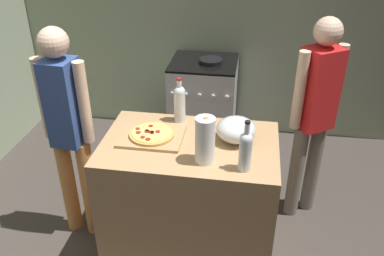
{
  "coord_description": "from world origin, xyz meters",
  "views": [
    {
      "loc": [
        0.53,
        -1.43,
        2.25
      ],
      "look_at": [
        0.18,
        0.8,
        0.96
      ],
      "focal_mm": 37.62,
      "sensor_mm": 36.0,
      "label": 1
    }
  ],
  "objects_px": {
    "paper_towel_roll": "(205,140)",
    "wine_bottle_dark": "(180,102)",
    "pizza": "(152,134)",
    "person_in_red": "(315,110)",
    "mixing_bowl": "(236,130)",
    "person_in_stripes": "(68,128)",
    "wine_bottle_amber": "(245,149)",
    "stove": "(203,104)"
  },
  "relations": [
    {
      "from": "wine_bottle_amber",
      "to": "paper_towel_roll",
      "type": "bearing_deg",
      "value": 168.48
    },
    {
      "from": "wine_bottle_amber",
      "to": "stove",
      "type": "distance_m",
      "value": 1.86
    },
    {
      "from": "mixing_bowl",
      "to": "person_in_stripes",
      "type": "bearing_deg",
      "value": -179.37
    },
    {
      "from": "wine_bottle_dark",
      "to": "person_in_stripes",
      "type": "distance_m",
      "value": 0.77
    },
    {
      "from": "paper_towel_roll",
      "to": "wine_bottle_dark",
      "type": "distance_m",
      "value": 0.52
    },
    {
      "from": "person_in_red",
      "to": "pizza",
      "type": "bearing_deg",
      "value": -153.77
    },
    {
      "from": "mixing_bowl",
      "to": "person_in_stripes",
      "type": "distance_m",
      "value": 1.13
    },
    {
      "from": "mixing_bowl",
      "to": "person_in_stripes",
      "type": "relative_size",
      "value": 0.16
    },
    {
      "from": "wine_bottle_amber",
      "to": "wine_bottle_dark",
      "type": "distance_m",
      "value": 0.69
    },
    {
      "from": "stove",
      "to": "wine_bottle_dark",
      "type": "bearing_deg",
      "value": -90.68
    },
    {
      "from": "pizza",
      "to": "person_in_red",
      "type": "xyz_separation_m",
      "value": [
        1.07,
        0.53,
        -0.01
      ]
    },
    {
      "from": "pizza",
      "to": "wine_bottle_amber",
      "type": "distance_m",
      "value": 0.66
    },
    {
      "from": "pizza",
      "to": "stove",
      "type": "relative_size",
      "value": 0.31
    },
    {
      "from": "paper_towel_roll",
      "to": "person_in_stripes",
      "type": "height_order",
      "value": "person_in_stripes"
    },
    {
      "from": "paper_towel_roll",
      "to": "person_in_red",
      "type": "bearing_deg",
      "value": 46.28
    },
    {
      "from": "mixing_bowl",
      "to": "wine_bottle_amber",
      "type": "xyz_separation_m",
      "value": [
        0.07,
        -0.31,
        0.06
      ]
    },
    {
      "from": "mixing_bowl",
      "to": "paper_towel_roll",
      "type": "bearing_deg",
      "value": -122.25
    },
    {
      "from": "mixing_bowl",
      "to": "wine_bottle_amber",
      "type": "distance_m",
      "value": 0.32
    },
    {
      "from": "wine_bottle_dark",
      "to": "stove",
      "type": "distance_m",
      "value": 1.33
    },
    {
      "from": "pizza",
      "to": "person_in_stripes",
      "type": "relative_size",
      "value": 0.18
    },
    {
      "from": "mixing_bowl",
      "to": "wine_bottle_amber",
      "type": "bearing_deg",
      "value": -77.73
    },
    {
      "from": "person_in_stripes",
      "to": "wine_bottle_amber",
      "type": "bearing_deg",
      "value": -13.97
    },
    {
      "from": "wine_bottle_amber",
      "to": "stove",
      "type": "bearing_deg",
      "value": 104.89
    },
    {
      "from": "paper_towel_roll",
      "to": "person_in_stripes",
      "type": "distance_m",
      "value": 1.0
    },
    {
      "from": "paper_towel_roll",
      "to": "person_in_red",
      "type": "height_order",
      "value": "person_in_red"
    },
    {
      "from": "pizza",
      "to": "paper_towel_roll",
      "type": "distance_m",
      "value": 0.44
    },
    {
      "from": "person_in_stripes",
      "to": "pizza",
      "type": "bearing_deg",
      "value": -4.06
    },
    {
      "from": "pizza",
      "to": "stove",
      "type": "height_order",
      "value": "pizza"
    },
    {
      "from": "pizza",
      "to": "mixing_bowl",
      "type": "xyz_separation_m",
      "value": [
        0.53,
        0.05,
        0.05
      ]
    },
    {
      "from": "pizza",
      "to": "mixing_bowl",
      "type": "bearing_deg",
      "value": 5.79
    },
    {
      "from": "wine_bottle_amber",
      "to": "wine_bottle_dark",
      "type": "relative_size",
      "value": 0.99
    },
    {
      "from": "pizza",
      "to": "person_in_red",
      "type": "distance_m",
      "value": 1.2
    },
    {
      "from": "wine_bottle_amber",
      "to": "person_in_stripes",
      "type": "distance_m",
      "value": 1.24
    },
    {
      "from": "person_in_stripes",
      "to": "mixing_bowl",
      "type": "bearing_deg",
      "value": 0.63
    },
    {
      "from": "mixing_bowl",
      "to": "person_in_stripes",
      "type": "height_order",
      "value": "person_in_stripes"
    },
    {
      "from": "stove",
      "to": "mixing_bowl",
      "type": "bearing_deg",
      "value": -74.53
    },
    {
      "from": "wine_bottle_dark",
      "to": "person_in_stripes",
      "type": "xyz_separation_m",
      "value": [
        -0.73,
        -0.21,
        -0.14
      ]
    },
    {
      "from": "mixing_bowl",
      "to": "paper_towel_roll",
      "type": "relative_size",
      "value": 0.87
    },
    {
      "from": "stove",
      "to": "person_in_red",
      "type": "relative_size",
      "value": 0.59
    },
    {
      "from": "pizza",
      "to": "wine_bottle_dark",
      "type": "relative_size",
      "value": 0.92
    },
    {
      "from": "mixing_bowl",
      "to": "wine_bottle_dark",
      "type": "xyz_separation_m",
      "value": [
        -0.4,
        0.2,
        0.07
      ]
    },
    {
      "from": "wine_bottle_dark",
      "to": "wine_bottle_amber",
      "type": "bearing_deg",
      "value": -47.67
    }
  ]
}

